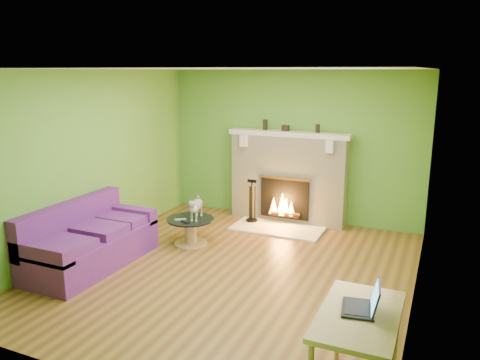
# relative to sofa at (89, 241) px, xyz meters

# --- Properties ---
(floor) EXTENTS (5.00, 5.00, 0.00)m
(floor) POSITION_rel_sofa_xyz_m (1.86, 0.60, -0.33)
(floor) COLOR brown
(floor) RESTS_ON ground
(ceiling) EXTENTS (5.00, 5.00, 0.00)m
(ceiling) POSITION_rel_sofa_xyz_m (1.86, 0.60, 2.27)
(ceiling) COLOR white
(ceiling) RESTS_ON wall_back
(wall_back) EXTENTS (5.00, 0.00, 5.00)m
(wall_back) POSITION_rel_sofa_xyz_m (1.86, 3.10, 0.97)
(wall_back) COLOR #549330
(wall_back) RESTS_ON floor
(wall_front) EXTENTS (5.00, 0.00, 5.00)m
(wall_front) POSITION_rel_sofa_xyz_m (1.86, -1.90, 0.97)
(wall_front) COLOR #549330
(wall_front) RESTS_ON floor
(wall_left) EXTENTS (0.00, 5.00, 5.00)m
(wall_left) POSITION_rel_sofa_xyz_m (-0.39, 0.60, 0.97)
(wall_left) COLOR #549330
(wall_left) RESTS_ON floor
(wall_right) EXTENTS (0.00, 5.00, 5.00)m
(wall_right) POSITION_rel_sofa_xyz_m (4.11, 0.60, 0.97)
(wall_right) COLOR #549330
(wall_right) RESTS_ON floor
(window_frame) EXTENTS (0.00, 1.20, 1.20)m
(window_frame) POSITION_rel_sofa_xyz_m (4.10, -0.30, 1.22)
(window_frame) COLOR silver
(window_frame) RESTS_ON wall_right
(window_pane) EXTENTS (0.00, 1.06, 1.06)m
(window_pane) POSITION_rel_sofa_xyz_m (4.09, -0.30, 1.22)
(window_pane) COLOR white
(window_pane) RESTS_ON wall_right
(fireplace) EXTENTS (2.10, 0.46, 1.58)m
(fireplace) POSITION_rel_sofa_xyz_m (1.86, 2.92, 0.44)
(fireplace) COLOR beige
(fireplace) RESTS_ON floor
(hearth) EXTENTS (1.50, 0.75, 0.03)m
(hearth) POSITION_rel_sofa_xyz_m (1.86, 2.40, -0.31)
(hearth) COLOR beige
(hearth) RESTS_ON floor
(mantel) EXTENTS (2.10, 0.28, 0.08)m
(mantel) POSITION_rel_sofa_xyz_m (1.86, 2.90, 1.21)
(mantel) COLOR beige
(mantel) RESTS_ON fireplace
(sofa) EXTENTS (0.88, 1.89, 0.85)m
(sofa) POSITION_rel_sofa_xyz_m (0.00, 0.00, 0.00)
(sofa) COLOR #511B67
(sofa) RESTS_ON floor
(coffee_table) EXTENTS (0.72, 0.72, 0.40)m
(coffee_table) POSITION_rel_sofa_xyz_m (0.88, 1.22, -0.10)
(coffee_table) COLOR tan
(coffee_table) RESTS_ON floor
(desk) EXTENTS (0.60, 1.03, 0.76)m
(desk) POSITION_rel_sofa_xyz_m (3.81, -1.26, 0.34)
(desk) COLOR tan
(desk) RESTS_ON floor
(cat) EXTENTS (0.32, 0.58, 0.34)m
(cat) POSITION_rel_sofa_xyz_m (0.96, 1.27, 0.25)
(cat) COLOR slate
(cat) RESTS_ON coffee_table
(remote_silver) EXTENTS (0.16, 0.14, 0.02)m
(remote_silver) POSITION_rel_sofa_xyz_m (0.78, 1.10, 0.09)
(remote_silver) COLOR #959497
(remote_silver) RESTS_ON coffee_table
(remote_black) EXTENTS (0.16, 0.10, 0.02)m
(remote_black) POSITION_rel_sofa_xyz_m (0.90, 1.04, 0.08)
(remote_black) COLOR black
(remote_black) RESTS_ON coffee_table
(laptop) EXTENTS (0.33, 0.37, 0.25)m
(laptop) POSITION_rel_sofa_xyz_m (3.79, -1.21, 0.56)
(laptop) COLOR black
(laptop) RESTS_ON desk
(fire_tools) EXTENTS (0.20, 0.20, 0.74)m
(fire_tools) POSITION_rel_sofa_xyz_m (1.33, 2.55, 0.07)
(fire_tools) COLOR black
(fire_tools) RESTS_ON hearth
(mantel_vase_left) EXTENTS (0.08, 0.08, 0.18)m
(mantel_vase_left) POSITION_rel_sofa_xyz_m (1.42, 2.93, 1.34)
(mantel_vase_left) COLOR black
(mantel_vase_left) RESTS_ON mantel
(mantel_vase_right) EXTENTS (0.07, 0.07, 0.14)m
(mantel_vase_right) POSITION_rel_sofa_xyz_m (2.34, 2.93, 1.32)
(mantel_vase_right) COLOR black
(mantel_vase_right) RESTS_ON mantel
(mantel_box) EXTENTS (0.12, 0.08, 0.10)m
(mantel_box) POSITION_rel_sofa_xyz_m (1.79, 2.93, 1.30)
(mantel_box) COLOR black
(mantel_box) RESTS_ON mantel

